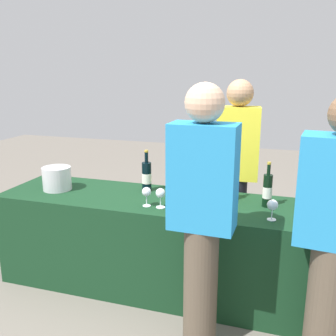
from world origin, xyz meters
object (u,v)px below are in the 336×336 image
Objects in this scene: guest_1 at (336,233)px; wine_bottle_2 at (230,186)px; wine_glass_1 at (160,194)px; wine_bottle_0 at (147,176)px; ice_bucket at (57,178)px; wine_bottle_4 at (307,193)px; wine_glass_0 at (147,193)px; wine_bottle_3 at (267,190)px; server_pouring at (237,167)px; guest_0 at (202,214)px; wine_glass_2 at (273,205)px; wine_bottle_1 at (192,181)px.

wine_bottle_2 is at bearing 140.89° from guest_1.
guest_1 is at bearing -18.30° from wine_glass_1.
ice_bucket is at bearing -165.32° from wine_bottle_0.
wine_bottle_4 is 1.15m from wine_glass_0.
wine_bottle_2 is 1.30× the size of ice_bucket.
wine_bottle_0 is at bearing 174.89° from wine_bottle_3.
wine_glass_0 is 0.09× the size of guest_1.
wine_glass_1 is at bearing -162.37° from wine_bottle_4.
wine_bottle_3 is 2.32× the size of wine_glass_0.
wine_bottle_2 is (0.68, -0.02, -0.02)m from wine_bottle_0.
server_pouring is at bearing 51.98° from wine_glass_0.
wine_glass_1 is at bearing -144.93° from wine_bottle_2.
wine_bottle_4 is 0.70m from guest_1.
guest_0 is at bearing -94.20° from wine_bottle_2.
guest_0 is at bearing -116.25° from wine_bottle_3.
wine_glass_2 is 0.09× the size of server_pouring.
ice_bucket reaches higher than wine_glass_0.
wine_bottle_2 is at bearing 6.72° from ice_bucket.
wine_bottle_2 is 1.02× the size of wine_bottle_4.
wine_bottle_0 is 1.47× the size of ice_bucket.
wine_bottle_1 is 1.19m from guest_1.
wine_glass_0 is at bearing -163.89° from wine_bottle_4.
wine_glass_2 is at bearing -125.16° from wine_bottle_4.
wine_bottle_0 is 0.38m from wine_bottle_1.
wine_bottle_4 is 2.05× the size of wine_glass_1.
wine_bottle_4 is 0.18× the size of server_pouring.
guest_0 is (-0.60, -0.74, 0.05)m from wine_bottle_4.
wine_glass_2 is at bearing 109.18° from server_pouring.
wine_bottle_2 is at bearing 84.65° from server_pouring.
wine_glass_1 is 0.09× the size of guest_1.
wine_bottle_1 is 1.11m from ice_bucket.
wine_bottle_2 is 0.91× the size of wine_bottle_3.
wine_bottle_3 is (0.58, -0.06, 0.00)m from wine_bottle_1.
server_pouring is (0.55, 0.71, 0.06)m from wine_glass_0.
wine_glass_0 is at bearing -179.43° from wine_glass_1.
wine_glass_1 is at bearing -115.65° from wine_bottle_1.
server_pouring reaches higher than wine_glass_0.
wine_bottle_4 is at bearing -1.01° from wine_bottle_0.
wine_bottle_1 is at bearing 8.47° from ice_bucket.
wine_bottle_2 is 0.28m from wine_bottle_3.
wine_bottle_1 is 0.70m from wine_glass_2.
guest_1 is at bearing -79.92° from wine_bottle_4.
wine_glass_1 is 0.62× the size of ice_bucket.
wine_bottle_2 is 2.11× the size of wine_glass_0.
wine_bottle_0 is 0.36m from wine_glass_0.
wine_bottle_3 is at bearing -6.07° from wine_bottle_1.
wine_bottle_0 is 0.41m from wine_glass_1.
ice_bucket is at bearing -175.11° from wine_bottle_4.
ice_bucket is (-0.85, 0.15, -0.01)m from wine_glass_0.
wine_bottle_1 is 2.36× the size of wine_glass_2.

